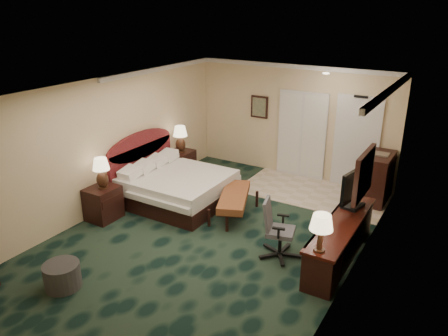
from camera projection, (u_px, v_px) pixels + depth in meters
The scene contains 25 objects.
floor at pixel (210, 238), 7.97m from camera, with size 5.00×7.50×0.00m, color black.
ceiling at pixel (208, 91), 7.01m from camera, with size 5.00×7.50×0.00m, color silver.
wall_back at pixel (293, 121), 10.49m from camera, with size 5.00×0.00×2.70m, color beige.
wall_front at pixel (11, 281), 4.48m from camera, with size 5.00×0.00×2.70m, color beige.
wall_left at pixel (104, 146), 8.69m from camera, with size 0.00×7.50×2.70m, color beige.
wall_right at pixel (355, 201), 6.29m from camera, with size 0.00×7.50×2.70m, color beige.
crown_molding at pixel (208, 94), 7.02m from camera, with size 5.00×7.50×0.10m, color silver, non-canonical shape.
tile_patch at pixel (313, 192), 9.86m from camera, with size 3.20×1.70×0.01m, color #C0AE92.
headboard at pixel (141, 162), 9.69m from camera, with size 0.12×2.00×1.40m, color #4E0D08, non-canonical shape.
entry_door at pixel (356, 143), 9.83m from camera, with size 1.02×0.06×2.18m, color silver.
closet_doors at pixel (302, 135), 10.45m from camera, with size 1.20×0.06×2.10m, color silver.
wall_art at pixel (259, 107), 10.80m from camera, with size 0.45×0.06×0.55m, color #425E4D.
wall_mirror at pixel (364, 174), 6.72m from camera, with size 0.05×0.95×0.75m, color white.
bed at pixel (178, 189), 9.29m from camera, with size 2.00×1.86×0.63m, color silver.
nightstand_near at pixel (103, 203), 8.57m from camera, with size 0.53×0.61×0.66m, color black.
nightstand_far at pixel (181, 164), 10.63m from camera, with size 0.53×0.61×0.67m, color black.
lamp_near at pixel (102, 173), 8.35m from camera, with size 0.33×0.33×0.61m, color black, non-canonical shape.
lamp_far at pixel (180, 139), 10.37m from camera, with size 0.34×0.34×0.63m, color black, non-canonical shape.
bed_bench at pixel (234, 205), 8.71m from camera, with size 0.50×1.44×0.49m, color brown.
ottoman at pixel (62, 276), 6.54m from camera, with size 0.54×0.54×0.39m, color #2E2E2E.
desk at pixel (340, 241), 7.21m from camera, with size 0.51×2.39×0.69m, color black.
tv at pixel (355, 188), 7.48m from camera, with size 0.08×0.91×0.71m, color black.
desk_lamp at pixel (321, 233), 6.17m from camera, with size 0.33×0.33×0.59m, color black, non-canonical shape.
desk_chair at pixel (281, 229), 7.23m from camera, with size 0.59×0.56×1.02m, color #4F4F53, non-canonical shape.
minibar at pixel (376, 178), 9.30m from camera, with size 0.55×1.00×1.05m, color black.
Camera 1 is at (3.82, -5.86, 4.04)m, focal length 35.00 mm.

